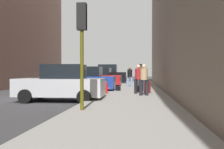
{
  "coord_description": "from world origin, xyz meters",
  "views": [
    {
      "loc": [
        6.44,
        -12.45,
        1.45
      ],
      "look_at": [
        4.57,
        4.35,
        1.25
      ],
      "focal_mm": 40.0,
      "sensor_mm": 36.0,
      "label": 1
    }
  ],
  "objects_px": {
    "parked_silver_sedan": "(61,84)",
    "rolling_suitcase": "(148,87)",
    "parked_red_hatchback": "(99,78)",
    "pedestrian_in_jeans": "(130,76)",
    "pedestrian_with_beanie": "(141,76)",
    "duffel_bag": "(118,88)",
    "traffic_light": "(82,33)",
    "parked_blue_sedan": "(85,80)",
    "pedestrian_in_red_jacket": "(138,77)",
    "parked_black_suv": "(106,75)",
    "pedestrian_in_tan_coat": "(144,78)",
    "fire_hydrant": "(106,88)"
  },
  "relations": [
    {
      "from": "fire_hydrant",
      "to": "duffel_bag",
      "type": "bearing_deg",
      "value": 77.85
    },
    {
      "from": "traffic_light",
      "to": "rolling_suitcase",
      "type": "xyz_separation_m",
      "value": [
        2.43,
        7.1,
        -2.27
      ]
    },
    {
      "from": "pedestrian_in_jeans",
      "to": "duffel_bag",
      "type": "distance_m",
      "value": 4.23
    },
    {
      "from": "pedestrian_in_red_jacket",
      "to": "parked_silver_sedan",
      "type": "bearing_deg",
      "value": -141.7
    },
    {
      "from": "traffic_light",
      "to": "parked_blue_sedan",
      "type": "bearing_deg",
      "value": 101.7
    },
    {
      "from": "parked_blue_sedan",
      "to": "pedestrian_in_jeans",
      "type": "distance_m",
      "value": 4.88
    },
    {
      "from": "traffic_light",
      "to": "pedestrian_with_beanie",
      "type": "bearing_deg",
      "value": 75.57
    },
    {
      "from": "parked_blue_sedan",
      "to": "pedestrian_in_jeans",
      "type": "height_order",
      "value": "pedestrian_in_jeans"
    },
    {
      "from": "parked_red_hatchback",
      "to": "duffel_bag",
      "type": "height_order",
      "value": "parked_red_hatchback"
    },
    {
      "from": "parked_blue_sedan",
      "to": "rolling_suitcase",
      "type": "distance_m",
      "value": 4.68
    },
    {
      "from": "pedestrian_in_tan_coat",
      "to": "rolling_suitcase",
      "type": "distance_m",
      "value": 1.87
    },
    {
      "from": "parked_black_suv",
      "to": "traffic_light",
      "type": "xyz_separation_m",
      "value": [
        1.85,
        -20.08,
        1.73
      ]
    },
    {
      "from": "parked_silver_sedan",
      "to": "pedestrian_in_tan_coat",
      "type": "relative_size",
      "value": 2.47
    },
    {
      "from": "parked_black_suv",
      "to": "traffic_light",
      "type": "bearing_deg",
      "value": -84.73
    },
    {
      "from": "parked_red_hatchback",
      "to": "pedestrian_in_jeans",
      "type": "height_order",
      "value": "pedestrian_in_jeans"
    },
    {
      "from": "pedestrian_in_red_jacket",
      "to": "pedestrian_in_jeans",
      "type": "xyz_separation_m",
      "value": [
        -0.76,
        6.36,
        0.0
      ]
    },
    {
      "from": "parked_red_hatchback",
      "to": "rolling_suitcase",
      "type": "bearing_deg",
      "value": -60.12
    },
    {
      "from": "parked_black_suv",
      "to": "traffic_light",
      "type": "relative_size",
      "value": 1.29
    },
    {
      "from": "rolling_suitcase",
      "to": "pedestrian_with_beanie",
      "type": "bearing_deg",
      "value": 116.76
    },
    {
      "from": "parked_black_suv",
      "to": "parked_red_hatchback",
      "type": "bearing_deg",
      "value": -90.0
    },
    {
      "from": "parked_red_hatchback",
      "to": "pedestrian_in_jeans",
      "type": "xyz_separation_m",
      "value": [
        2.96,
        -1.73,
        0.26
      ]
    },
    {
      "from": "pedestrian_in_red_jacket",
      "to": "duffel_bag",
      "type": "height_order",
      "value": "pedestrian_in_red_jacket"
    },
    {
      "from": "parked_red_hatchback",
      "to": "pedestrian_with_beanie",
      "type": "bearing_deg",
      "value": -59.77
    },
    {
      "from": "parked_black_suv",
      "to": "pedestrian_in_tan_coat",
      "type": "height_order",
      "value": "parked_black_suv"
    },
    {
      "from": "parked_silver_sedan",
      "to": "traffic_light",
      "type": "distance_m",
      "value": 4.41
    },
    {
      "from": "parked_blue_sedan",
      "to": "rolling_suitcase",
      "type": "relative_size",
      "value": 4.04
    },
    {
      "from": "traffic_light",
      "to": "pedestrian_in_jeans",
      "type": "relative_size",
      "value": 2.11
    },
    {
      "from": "pedestrian_in_tan_coat",
      "to": "duffel_bag",
      "type": "xyz_separation_m",
      "value": [
        -1.7,
        3.37,
        -0.81
      ]
    },
    {
      "from": "parked_red_hatchback",
      "to": "pedestrian_in_jeans",
      "type": "distance_m",
      "value": 3.44
    },
    {
      "from": "pedestrian_with_beanie",
      "to": "duffel_bag",
      "type": "distance_m",
      "value": 1.96
    },
    {
      "from": "pedestrian_with_beanie",
      "to": "pedestrian_in_jeans",
      "type": "xyz_separation_m",
      "value": [
        -0.92,
        4.93,
        -0.03
      ]
    },
    {
      "from": "parked_silver_sedan",
      "to": "pedestrian_in_red_jacket",
      "type": "bearing_deg",
      "value": 38.3
    },
    {
      "from": "fire_hydrant",
      "to": "pedestrian_in_jeans",
      "type": "xyz_separation_m",
      "value": [
        1.16,
        6.53,
        0.61
      ]
    },
    {
      "from": "pedestrian_in_red_jacket",
      "to": "rolling_suitcase",
      "type": "relative_size",
      "value": 1.64
    },
    {
      "from": "pedestrian_in_jeans",
      "to": "rolling_suitcase",
      "type": "distance_m",
      "value": 5.9
    },
    {
      "from": "pedestrian_in_jeans",
      "to": "parked_silver_sedan",
      "type": "bearing_deg",
      "value": -107.64
    },
    {
      "from": "traffic_light",
      "to": "pedestrian_in_red_jacket",
      "type": "height_order",
      "value": "traffic_light"
    },
    {
      "from": "fire_hydrant",
      "to": "rolling_suitcase",
      "type": "height_order",
      "value": "rolling_suitcase"
    },
    {
      "from": "parked_red_hatchback",
      "to": "pedestrian_with_beanie",
      "type": "distance_m",
      "value": 7.72
    },
    {
      "from": "parked_silver_sedan",
      "to": "traffic_light",
      "type": "relative_size",
      "value": 1.17
    },
    {
      "from": "pedestrian_in_tan_coat",
      "to": "pedestrian_in_jeans",
      "type": "distance_m",
      "value": 7.55
    },
    {
      "from": "fire_hydrant",
      "to": "duffel_bag",
      "type": "xyz_separation_m",
      "value": [
        0.52,
        2.42,
        -0.21
      ]
    },
    {
      "from": "parked_silver_sedan",
      "to": "rolling_suitcase",
      "type": "height_order",
      "value": "parked_silver_sedan"
    },
    {
      "from": "fire_hydrant",
      "to": "rolling_suitcase",
      "type": "relative_size",
      "value": 0.68
    },
    {
      "from": "parked_silver_sedan",
      "to": "traffic_light",
      "type": "xyz_separation_m",
      "value": [
        1.85,
        -3.52,
        1.91
      ]
    },
    {
      "from": "parked_red_hatchback",
      "to": "pedestrian_in_jeans",
      "type": "bearing_deg",
      "value": -30.31
    },
    {
      "from": "parked_red_hatchback",
      "to": "pedestrian_with_beanie",
      "type": "relative_size",
      "value": 2.39
    },
    {
      "from": "pedestrian_with_beanie",
      "to": "pedestrian_in_jeans",
      "type": "height_order",
      "value": "pedestrian_with_beanie"
    },
    {
      "from": "parked_silver_sedan",
      "to": "parked_blue_sedan",
      "type": "distance_m",
      "value": 5.43
    },
    {
      "from": "parked_red_hatchback",
      "to": "duffel_bag",
      "type": "distance_m",
      "value": 6.31
    }
  ]
}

